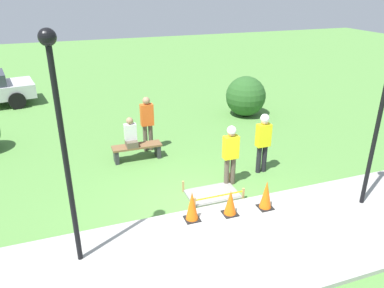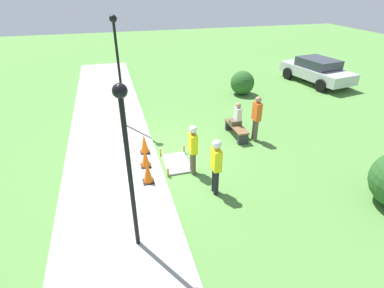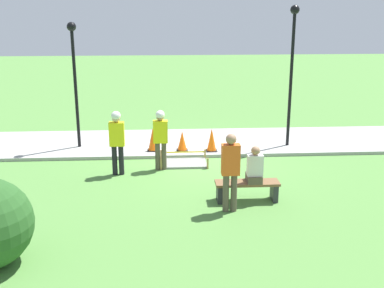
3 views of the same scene
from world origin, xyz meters
name	(u,v)px [view 3 (image 3 of 3)]	position (x,y,z in m)	size (l,w,h in m)	color
ground_plane	(202,158)	(0.00, 0.00, 0.00)	(60.00, 60.00, 0.00)	#51843D
sidewalk	(198,142)	(0.00, -1.56, 0.05)	(28.00, 3.13, 0.10)	#9E9E99
wet_concrete_patch	(184,163)	(0.58, 0.56, 0.04)	(1.36, 0.91, 0.32)	gray
traffic_cone_near_patch	(212,140)	(-0.33, -0.39, 0.45)	(0.34, 0.34, 0.72)	black
traffic_cone_far_patch	(182,141)	(0.58, -0.49, 0.41)	(0.34, 0.34, 0.62)	black
traffic_cone_sidewalk_edge	(153,140)	(1.49, -0.54, 0.45)	(0.34, 0.34, 0.72)	black
park_bench	(247,188)	(-0.79, 3.33, 0.33)	(1.50, 0.44, 0.48)	#2D2D33
person_seated_on_bench	(255,168)	(-0.94, 3.38, 0.83)	(0.36, 0.44, 0.89)	brown
worker_supervisor	(117,137)	(2.40, 1.30, 1.05)	(0.40, 0.26, 1.77)	black
worker_assistant	(160,135)	(1.24, 0.95, 1.00)	(0.40, 0.25, 1.70)	brown
bystander_in_orange_shirt	(230,168)	(-0.30, 3.89, 1.03)	(0.40, 0.24, 1.80)	brown
lamppost_near	(74,67)	(3.84, -1.13, 2.64)	(0.28, 0.28, 3.87)	black
lamppost_far	(292,57)	(-2.83, -0.88, 2.91)	(0.28, 0.28, 4.36)	black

